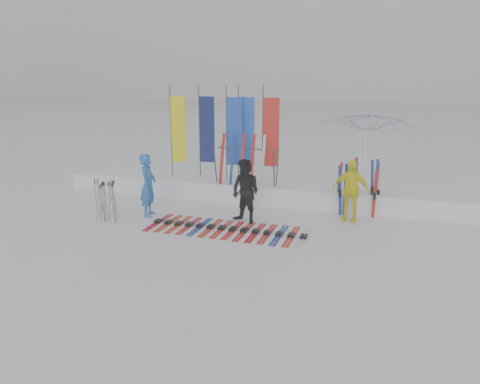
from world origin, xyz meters
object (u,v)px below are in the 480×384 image
(person_yellow, at_px, (350,190))
(ski_row, at_px, (228,229))
(ski_rack, at_px, (246,161))
(person_blue, at_px, (148,185))
(person_black, at_px, (245,192))
(tent_canopy, at_px, (364,155))

(person_yellow, bearing_deg, ski_row, -142.96)
(ski_rack, bearing_deg, person_blue, -133.30)
(person_black, height_order, tent_canopy, tent_canopy)
(person_black, bearing_deg, person_yellow, 44.67)
(person_blue, distance_m, ski_rack, 3.39)
(person_yellow, xyz_separation_m, ski_rack, (-3.48, 1.06, 0.48))
(tent_canopy, bearing_deg, person_black, -127.89)
(person_black, bearing_deg, ski_row, -85.86)
(person_black, xyz_separation_m, ski_row, (-0.27, -0.79, -0.88))
(person_yellow, bearing_deg, person_black, -153.00)
(person_yellow, height_order, ski_rack, ski_rack)
(person_black, bearing_deg, ski_rack, 129.40)
(person_blue, bearing_deg, ski_row, -113.91)
(tent_canopy, bearing_deg, person_yellow, -93.61)
(person_yellow, xyz_separation_m, tent_canopy, (0.17, 2.70, 0.60))
(person_yellow, distance_m, tent_canopy, 2.77)
(person_black, xyz_separation_m, person_yellow, (2.82, 1.14, -0.02))
(person_blue, height_order, tent_canopy, tent_canopy)
(person_yellow, relative_size, ski_row, 0.41)
(person_black, bearing_deg, person_blue, -152.72)
(person_black, xyz_separation_m, tent_canopy, (2.99, 3.84, 0.58))
(ski_row, bearing_deg, ski_rack, 97.59)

